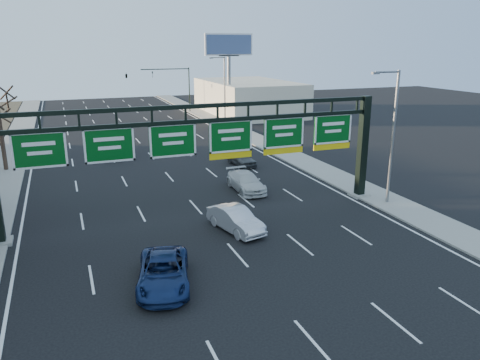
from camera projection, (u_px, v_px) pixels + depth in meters
name	position (u px, v px, depth m)	size (l,w,h in m)	color
ground	(252.00, 271.00, 22.67)	(160.00, 160.00, 0.00)	black
sidewalk_left	(1.00, 186.00, 36.16)	(3.00, 120.00, 0.12)	gray
sidewalk_right	(295.00, 158.00, 44.98)	(3.00, 120.00, 0.12)	gray
lane_markings	(164.00, 171.00, 40.59)	(21.60, 120.00, 0.01)	white
sign_gantry	(205.00, 146.00, 28.59)	(24.60, 1.20, 7.20)	black
building_right_distant	(248.00, 97.00, 73.65)	(12.00, 20.00, 5.00)	beige
streetlight_near	(392.00, 131.00, 30.91)	(2.15, 0.22, 9.00)	slate
streetlight_far	(224.00, 87.00, 61.37)	(2.15, 0.22, 9.00)	slate
billboard_right	(229.00, 55.00, 65.59)	(7.00, 0.50, 12.00)	slate
traffic_signal_mast	(151.00, 78.00, 72.36)	(10.16, 0.54, 7.00)	black
car_blue_suv	(164.00, 272.00, 21.15)	(2.25, 4.88, 1.36)	navy
car_silver_sedan	(236.00, 219.00, 27.43)	(1.49, 4.28, 1.41)	silver
car_white_wagon	(246.00, 182.00, 34.99)	(1.90, 4.68, 1.36)	silver
car_grey_far	(242.00, 158.00, 42.31)	(1.57, 3.90, 1.33)	#404345
car_silver_distant	(115.00, 148.00, 45.87)	(1.73, 4.96, 1.63)	#ADACB1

